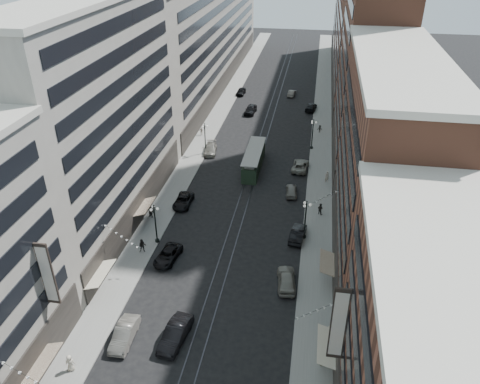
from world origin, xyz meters
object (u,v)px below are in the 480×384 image
Objects in this scene: pedestrian_4 at (321,358)px; pedestrian_6 at (201,131)px; car_9 at (241,92)px; lamppost_se_far at (305,218)px; lamppost_sw_far at (155,222)px; car_2 at (168,255)px; pedestrian_2 at (142,246)px; pedestrian_8 at (327,177)px; pedestrian_extra_0 at (329,334)px; lamppost_sw_mid at (205,137)px; pedestrian_7 at (320,209)px; pedestrian_5 at (150,212)px; car_4 at (286,279)px; car_12 at (311,107)px; lamppost_se_mid at (313,133)px; car_8 at (210,149)px; car_13 at (251,110)px; car_7 at (183,201)px; streetcar at (254,160)px; car_extra_0 at (291,190)px; car_14 at (292,93)px; car_5 at (175,334)px; pedestrian_9 at (320,129)px; car_10 at (298,234)px; pedestrian_1 at (70,363)px; car_1 at (124,334)px; car_11 at (300,165)px.

pedestrian_4 reaches higher than pedestrian_6.
lamppost_se_far is at bearing -68.90° from car_9.
lamppost_sw_far is 1.15× the size of car_2.
lamppost_se_far is at bearing 4.13° from pedestrian_2.
lamppost_sw_far is 3.65× the size of pedestrian_6.
pedestrian_8 reaches higher than pedestrian_extra_0.
lamppost_sw_mid reaches higher than pedestrian_7.
pedestrian_5 is 1.02× the size of pedestrian_7.
car_4 reaches higher than car_12.
lamppost_se_mid is at bearing 15.20° from lamppost_sw_mid.
car_13 is at bearing 71.28° from car_8.
lamppost_sw_far reaches higher than car_7.
streetcar is at bearing -76.13° from car_13.
pedestrian_6 is 0.80× the size of pedestrian_extra_0.
lamppost_sw_mid is 20.12m from car_extra_0.
pedestrian_7 is at bearing 104.97° from car_14.
car_13 is at bearing 99.18° from car_5.
streetcar is at bearing -120.62° from pedestrian_9.
pedestrian_4 is at bearing -82.86° from lamppost_se_far.
pedestrian_6 reaches higher than car_8.
pedestrian_5 is (-19.61, 10.79, 0.17)m from car_4.
car_5 is 1.02× the size of car_12.
pedestrian_extra_0 is at bearing 115.05° from car_4.
lamppost_sw_mid reaches higher than car_14.
car_4 is (-1.52, -37.38, -2.25)m from lamppost_se_mid.
car_12 is at bearing -10.42° from pedestrian_4.
lamppost_sw_mid is 3.25× the size of pedestrian_7.
pedestrian_4 reaches higher than pedestrian_7.
car_4 is 9.24m from car_10.
pedestrian_1 is 45.86m from pedestrian_8.
lamppost_sw_mid is 30.34m from car_2.
car_14 is at bearing 108.75° from pedestrian_9.
streetcar is 2.30× the size of car_13.
car_1 reaches higher than car_7.
lamppost_se_mid is 50.76m from car_1.
pedestrian_8 is at bearing -134.46° from pedestrian_1.
car_5 is 9.76m from pedestrian_1.
car_7 is at bearing 83.62° from car_14.
car_8 is at bearing 150.73° from streetcar.
pedestrian_2 is (-1.08, -29.31, -2.04)m from lamppost_sw_mid.
streetcar is 38.63m from car_9.
pedestrian_1 is (-8.35, -5.05, 0.16)m from car_5.
pedestrian_9 is (-1.20, 55.63, -0.13)m from pedestrian_4.
car_11 is (-0.04, 28.93, -0.11)m from car_4.
car_12 is at bearing 68.61° from car_7.
streetcar is at bearing 49.04° from pedestrian_extra_0.
pedestrian_7 is (1.93, 6.04, -2.10)m from lamppost_se_far.
streetcar is 6.65× the size of pedestrian_1.
car_extra_0 is (15.20, 5.54, 0.02)m from car_7.
lamppost_se_far reaches higher than car_7.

